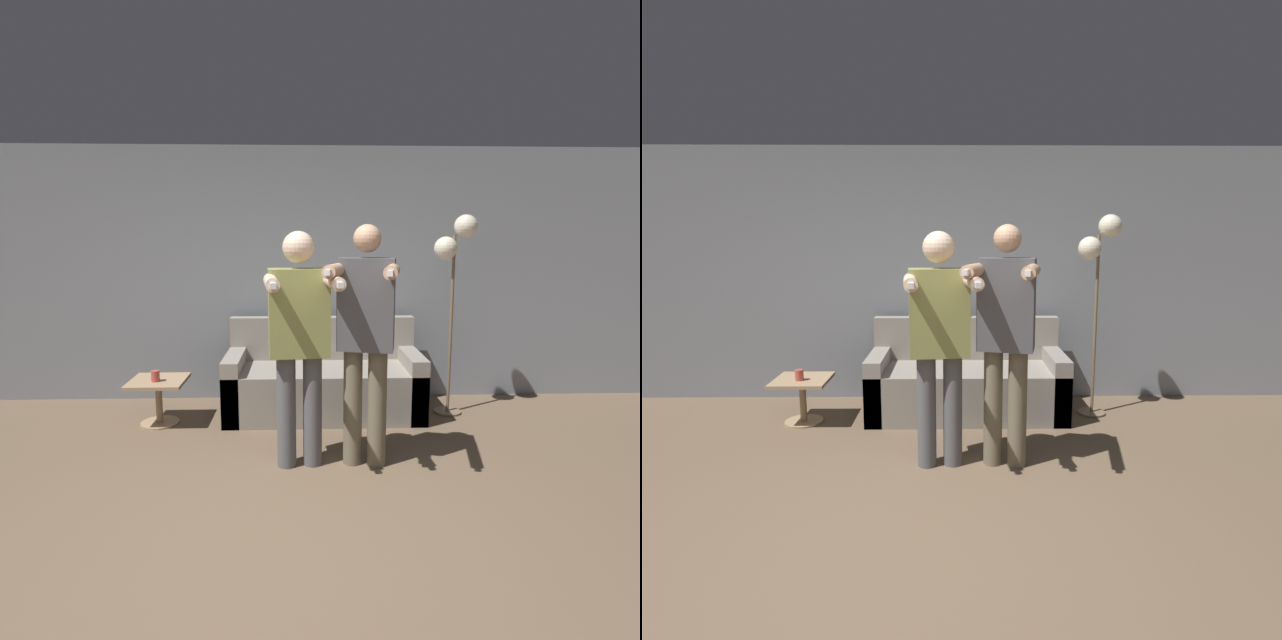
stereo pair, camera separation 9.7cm
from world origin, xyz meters
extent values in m
plane|color=brown|center=(0.00, 0.00, 0.00)|extent=(16.00, 16.00, 0.00)
cube|color=gray|center=(0.00, 2.89, 1.30)|extent=(10.00, 0.05, 2.60)
cube|color=gray|center=(0.46, 2.33, 0.23)|extent=(1.85, 0.83, 0.47)
cube|color=gray|center=(0.46, 2.68, 0.68)|extent=(1.85, 0.14, 0.43)
cube|color=gray|center=(-0.39, 2.33, 0.30)|extent=(0.16, 0.83, 0.61)
cube|color=gray|center=(1.31, 2.33, 0.30)|extent=(0.16, 0.83, 0.61)
cylinder|color=#56565B|center=(0.14, 1.22, 0.42)|extent=(0.14, 0.14, 0.84)
cylinder|color=#56565B|center=(0.33, 1.23, 0.42)|extent=(0.14, 0.14, 0.84)
cube|color=#8C8E4C|center=(0.23, 1.23, 1.16)|extent=(0.45, 0.26, 0.63)
sphere|color=beige|center=(0.23, 1.23, 1.62)|extent=(0.23, 0.23, 0.23)
cylinder|color=beige|center=(0.05, 0.96, 1.40)|extent=(0.14, 0.51, 0.09)
cube|color=white|center=(0.08, 0.71, 1.40)|extent=(0.05, 0.12, 0.04)
cylinder|color=beige|center=(0.46, 1.00, 1.40)|extent=(0.14, 0.51, 0.09)
cube|color=white|center=(0.49, 0.75, 1.40)|extent=(0.05, 0.12, 0.04)
cylinder|color=#6B604C|center=(0.63, 1.25, 0.44)|extent=(0.14, 0.14, 0.88)
cylinder|color=#6B604C|center=(0.81, 1.20, 0.44)|extent=(0.14, 0.14, 0.88)
cube|color=#4C4C51|center=(0.72, 1.23, 1.22)|extent=(0.44, 0.30, 0.66)
sphere|color=tan|center=(0.72, 1.23, 1.68)|extent=(0.20, 0.20, 0.20)
cylinder|color=tan|center=(0.48, 1.02, 1.47)|extent=(0.20, 0.51, 0.10)
cube|color=white|center=(0.42, 0.78, 1.48)|extent=(0.06, 0.13, 0.04)
cylinder|color=tan|center=(0.85, 0.94, 1.47)|extent=(0.20, 0.51, 0.10)
cube|color=white|center=(0.79, 0.70, 1.48)|extent=(0.06, 0.13, 0.04)
ellipsoid|color=silver|center=(0.24, 2.68, 0.96)|extent=(0.40, 0.14, 0.12)
sphere|color=silver|center=(0.41, 2.68, 1.00)|extent=(0.10, 0.10, 0.10)
ellipsoid|color=silver|center=(0.03, 2.70, 0.92)|extent=(0.22, 0.04, 0.04)
cone|color=silver|center=(0.39, 2.66, 1.04)|extent=(0.03, 0.03, 0.03)
cone|color=silver|center=(0.39, 2.69, 1.04)|extent=(0.03, 0.03, 0.03)
cylinder|color=#756047|center=(1.67, 2.31, 0.01)|extent=(0.26, 0.26, 0.02)
cylinder|color=#756047|center=(1.67, 2.31, 0.86)|extent=(0.03, 0.03, 1.72)
sphere|color=white|center=(1.77, 2.31, 1.80)|extent=(0.21, 0.21, 0.21)
sphere|color=white|center=(1.59, 2.31, 1.60)|extent=(0.21, 0.21, 0.21)
cylinder|color=#A38460|center=(-1.06, 2.12, 0.01)|extent=(0.34, 0.34, 0.02)
cylinder|color=#A38460|center=(-1.06, 2.12, 0.19)|extent=(0.06, 0.06, 0.39)
cube|color=#A38460|center=(-1.06, 2.12, 0.40)|extent=(0.49, 0.49, 0.03)
cylinder|color=#B7473D|center=(-1.06, 2.06, 0.47)|extent=(0.08, 0.08, 0.10)
camera|label=1|loc=(0.25, -2.31, 1.68)|focal=28.00mm
camera|label=2|loc=(0.35, -2.31, 1.68)|focal=28.00mm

